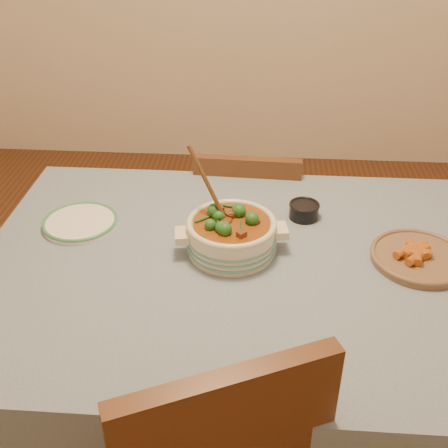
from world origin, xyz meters
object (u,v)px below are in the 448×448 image
at_px(white_plate, 80,222).
at_px(fried_plate, 419,256).
at_px(stew_casserole, 231,233).
at_px(condiment_bowl, 304,210).
at_px(chair_far, 248,228).
at_px(dining_table, 274,289).

height_order(white_plate, fried_plate, fried_plate).
relative_size(stew_casserole, white_plate, 1.15).
bearing_deg(stew_casserole, white_plate, 167.39).
height_order(white_plate, condiment_bowl, condiment_bowl).
distance_m(fried_plate, chair_far, 0.82).
bearing_deg(dining_table, stew_casserole, 158.92).
height_order(dining_table, fried_plate, fried_plate).
distance_m(dining_table, fried_plate, 0.42).
relative_size(white_plate, condiment_bowl, 2.37).
xyz_separation_m(fried_plate, chair_far, (-0.49, 0.58, -0.31)).
bearing_deg(dining_table, fried_plate, 5.70).
bearing_deg(condiment_bowl, chair_far, 116.49).
height_order(white_plate, chair_far, chair_far).
height_order(stew_casserole, fried_plate, stew_casserole).
bearing_deg(white_plate, chair_far, 42.56).
xyz_separation_m(dining_table, stew_casserole, (-0.13, 0.05, 0.16)).
xyz_separation_m(stew_casserole, condiment_bowl, (0.22, 0.20, -0.04)).
height_order(condiment_bowl, chair_far, chair_far).
distance_m(stew_casserole, white_plate, 0.49).
xyz_separation_m(dining_table, chair_far, (-0.09, 0.62, -0.20)).
bearing_deg(fried_plate, chair_far, 130.44).
height_order(fried_plate, chair_far, chair_far).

